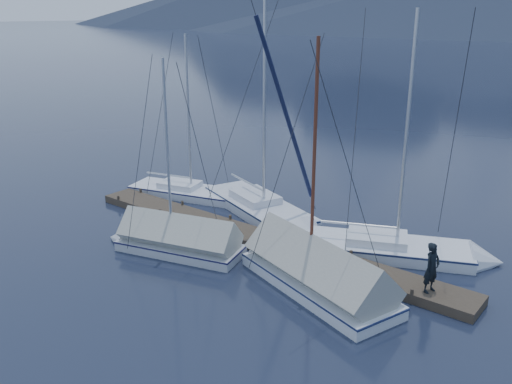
{
  "coord_description": "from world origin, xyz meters",
  "views": [
    {
      "loc": [
        12.7,
        -14.07,
        9.05
      ],
      "look_at": [
        0.0,
        2.0,
        2.2
      ],
      "focal_mm": 38.0,
      "sensor_mm": 36.0,
      "label": 1
    }
  ],
  "objects_px": {
    "sailboat_open_left": "(200,195)",
    "sailboat_open_right": "(410,252)",
    "sailboat_covered_far": "(170,241)",
    "person": "(432,268)",
    "sailboat_covered_near": "(307,271)",
    "sailboat_open_mid": "(270,215)"
  },
  "relations": [
    {
      "from": "sailboat_open_left",
      "to": "sailboat_open_right",
      "type": "distance_m",
      "value": 11.3
    },
    {
      "from": "sailboat_covered_far",
      "to": "person",
      "type": "xyz_separation_m",
      "value": [
        9.57,
        2.56,
        0.79
      ]
    },
    {
      "from": "sailboat_open_right",
      "to": "sailboat_covered_near",
      "type": "bearing_deg",
      "value": -114.36
    },
    {
      "from": "sailboat_covered_near",
      "to": "sailboat_covered_far",
      "type": "relative_size",
      "value": 1.13
    },
    {
      "from": "person",
      "to": "sailboat_covered_near",
      "type": "bearing_deg",
      "value": 126.21
    },
    {
      "from": "sailboat_open_left",
      "to": "sailboat_open_mid",
      "type": "bearing_deg",
      "value": -1.8
    },
    {
      "from": "sailboat_open_left",
      "to": "sailboat_open_right",
      "type": "bearing_deg",
      "value": -0.05
    },
    {
      "from": "sailboat_covered_far",
      "to": "person",
      "type": "distance_m",
      "value": 9.94
    },
    {
      "from": "sailboat_open_mid",
      "to": "sailboat_covered_far",
      "type": "distance_m",
      "value": 5.36
    },
    {
      "from": "sailboat_open_mid",
      "to": "sailboat_covered_near",
      "type": "relative_size",
      "value": 1.14
    },
    {
      "from": "sailboat_covered_far",
      "to": "person",
      "type": "height_order",
      "value": "sailboat_covered_far"
    },
    {
      "from": "sailboat_open_mid",
      "to": "person",
      "type": "relative_size",
      "value": 6.18
    },
    {
      "from": "sailboat_open_right",
      "to": "sailboat_covered_far",
      "type": "xyz_separation_m",
      "value": [
        -7.73,
        -5.39,
        0.23
      ]
    },
    {
      "from": "sailboat_open_right",
      "to": "sailboat_covered_near",
      "type": "xyz_separation_m",
      "value": [
        -1.95,
        -4.3,
        0.29
      ]
    },
    {
      "from": "sailboat_open_left",
      "to": "sailboat_covered_near",
      "type": "height_order",
      "value": "sailboat_covered_near"
    },
    {
      "from": "sailboat_open_mid",
      "to": "sailboat_open_left",
      "type": "bearing_deg",
      "value": 178.2
    },
    {
      "from": "sailboat_open_mid",
      "to": "sailboat_open_right",
      "type": "xyz_separation_m",
      "value": [
        6.69,
        0.14,
        -0.01
      ]
    },
    {
      "from": "sailboat_open_right",
      "to": "person",
      "type": "relative_size",
      "value": 5.92
    },
    {
      "from": "sailboat_open_left",
      "to": "sailboat_open_mid",
      "type": "height_order",
      "value": "sailboat_open_mid"
    },
    {
      "from": "sailboat_open_mid",
      "to": "sailboat_covered_far",
      "type": "xyz_separation_m",
      "value": [
        -1.04,
        -5.25,
        0.22
      ]
    },
    {
      "from": "sailboat_open_left",
      "to": "person",
      "type": "bearing_deg",
      "value": -12.16
    },
    {
      "from": "sailboat_open_left",
      "to": "sailboat_open_right",
      "type": "height_order",
      "value": "sailboat_open_right"
    }
  ]
}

